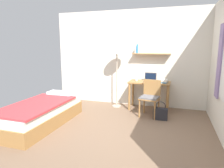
% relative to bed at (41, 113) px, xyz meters
% --- Properties ---
extents(ground_plane, '(5.28, 5.28, 0.00)m').
position_rel_bed_xyz_m(ground_plane, '(1.46, 0.04, -0.24)').
color(ground_plane, brown).
extents(wall_back, '(4.40, 0.27, 2.60)m').
position_rel_bed_xyz_m(wall_back, '(1.46, 2.07, 1.06)').
color(wall_back, silver).
rests_on(wall_back, ground_plane).
extents(bed, '(0.92, 2.01, 0.54)m').
position_rel_bed_xyz_m(bed, '(0.00, 0.00, 0.00)').
color(bed, '#9E703D').
rests_on(bed, ground_plane).
extents(desk, '(1.04, 0.54, 0.73)m').
position_rel_bed_xyz_m(desk, '(2.03, 1.74, 0.35)').
color(desk, '#9E703D').
rests_on(desk, ground_plane).
extents(desk_chair, '(0.49, 0.48, 0.85)m').
position_rel_bed_xyz_m(desk_chair, '(2.12, 1.25, 0.24)').
color(desk_chair, '#9E703D').
rests_on(desk_chair, ground_plane).
extents(standing_lamp, '(0.43, 0.43, 1.67)m').
position_rel_bed_xyz_m(standing_lamp, '(1.16, 1.70, 1.24)').
color(standing_lamp, '#B2A893').
rests_on(standing_lamp, ground_plane).
extents(laptop, '(0.30, 0.23, 0.22)m').
position_rel_bed_xyz_m(laptop, '(2.04, 1.80, 0.55)').
color(laptop, '#2D2D33').
rests_on(laptop, desk).
extents(water_bottle, '(0.06, 0.06, 0.22)m').
position_rel_bed_xyz_m(water_bottle, '(1.68, 1.78, 0.60)').
color(water_bottle, silver).
rests_on(water_bottle, desk).
extents(book_stack, '(0.19, 0.23, 0.09)m').
position_rel_bed_xyz_m(book_stack, '(2.39, 1.72, 0.54)').
color(book_stack, '#3384C6').
rests_on(book_stack, desk).
extents(handbag, '(0.31, 0.13, 0.42)m').
position_rel_bed_xyz_m(handbag, '(2.38, 1.05, -0.09)').
color(handbag, '#232328').
rests_on(handbag, ground_plane).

